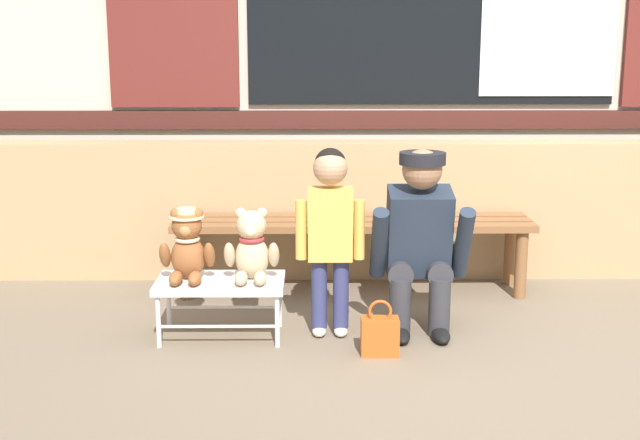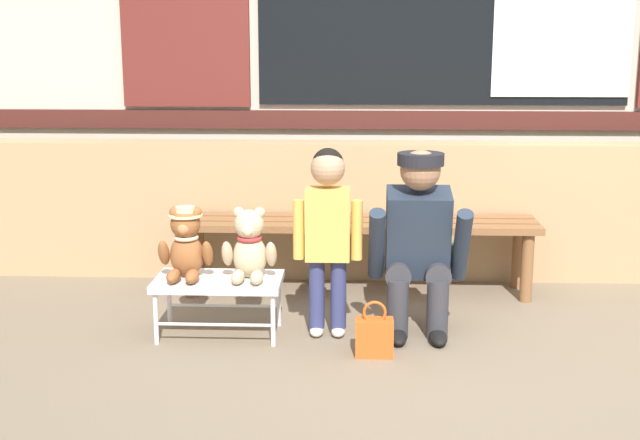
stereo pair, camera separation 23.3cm
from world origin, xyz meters
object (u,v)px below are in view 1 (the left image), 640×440
(child_standing, at_px, (330,221))
(adult_crouching, at_px, (421,240))
(small_display_bench, at_px, (220,286))
(handbag_on_ground, at_px, (380,335))
(wooden_bench_long, at_px, (352,230))
(teddy_bear_plain, at_px, (252,248))
(teddy_bear_with_hat, at_px, (187,246))

(child_standing, height_order, adult_crouching, child_standing)
(small_display_bench, height_order, handbag_on_ground, small_display_bench)
(small_display_bench, distance_m, child_standing, 0.64)
(small_display_bench, relative_size, child_standing, 0.67)
(small_display_bench, xyz_separation_m, handbag_on_ground, (0.78, -0.25, -0.17))
(wooden_bench_long, xyz_separation_m, small_display_bench, (-0.70, -0.77, -0.11))
(wooden_bench_long, distance_m, small_display_bench, 1.04)
(wooden_bench_long, bearing_deg, teddy_bear_plain, -125.05)
(teddy_bear_plain, height_order, handbag_on_ground, teddy_bear_plain)
(teddy_bear_with_hat, distance_m, handbag_on_ground, 1.05)
(small_display_bench, distance_m, handbag_on_ground, 0.84)
(teddy_bear_plain, height_order, child_standing, child_standing)
(wooden_bench_long, distance_m, handbag_on_ground, 1.06)
(wooden_bench_long, relative_size, child_standing, 2.19)
(teddy_bear_with_hat, bearing_deg, handbag_on_ground, -15.20)
(teddy_bear_with_hat, distance_m, adult_crouching, 1.18)
(teddy_bear_plain, distance_m, child_standing, 0.41)
(teddy_bear_plain, height_order, adult_crouching, adult_crouching)
(small_display_bench, bearing_deg, wooden_bench_long, 47.75)
(handbag_on_ground, bearing_deg, teddy_bear_plain, 157.71)
(teddy_bear_with_hat, bearing_deg, small_display_bench, -0.77)
(wooden_bench_long, bearing_deg, adult_crouching, -65.20)
(small_display_bench, relative_size, teddy_bear_plain, 1.76)
(small_display_bench, bearing_deg, adult_crouching, 4.80)
(child_standing, bearing_deg, handbag_on_ground, -50.07)
(teddy_bear_plain, distance_m, handbag_on_ground, 0.77)
(wooden_bench_long, bearing_deg, small_display_bench, -132.25)
(child_standing, bearing_deg, wooden_bench_long, 78.80)
(wooden_bench_long, distance_m, adult_crouching, 0.76)
(child_standing, xyz_separation_m, handbag_on_ground, (0.23, -0.28, -0.50))
(adult_crouching, bearing_deg, handbag_on_ground, -124.17)
(small_display_bench, distance_m, teddy_bear_plain, 0.25)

